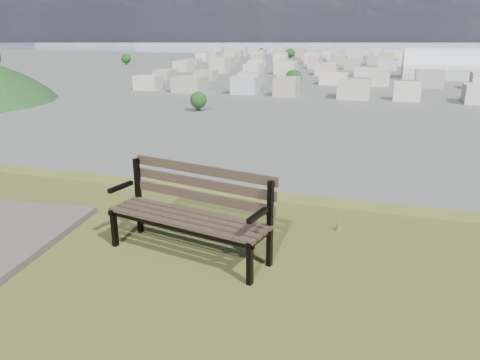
% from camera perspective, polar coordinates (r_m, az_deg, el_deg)
% --- Properties ---
extents(park_bench, '(1.99, 0.99, 1.00)m').
position_cam_1_polar(park_bench, '(5.34, -5.83, -3.28)').
color(park_bench, '#433226').
rests_on(park_bench, hilltop_mesa).
extents(arena, '(54.29, 23.46, 22.81)m').
position_cam_1_polar(arena, '(304.43, 24.36, 12.20)').
color(arena, '#B6B6B2').
rests_on(arena, ground).
extents(city_blocks, '(395.00, 361.00, 7.00)m').
position_cam_1_polar(city_blocks, '(397.67, 17.39, 13.66)').
color(city_blocks, beige).
rests_on(city_blocks, ground).
extents(city_trees, '(406.52, 387.20, 9.98)m').
position_cam_1_polar(city_trees, '(323.61, 12.45, 13.48)').
color(city_trees, '#38261C').
rests_on(city_trees, ground).
extents(bay_water, '(2400.00, 700.00, 0.12)m').
position_cam_1_polar(bay_water, '(902.91, 17.79, 15.34)').
color(bay_water, '#91A5B8').
rests_on(bay_water, ground).
extents(far_hills, '(2050.00, 340.00, 60.00)m').
position_cam_1_polar(far_hills, '(1406.86, 15.43, 17.21)').
color(far_hills, '#909FB2').
rests_on(far_hills, ground).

